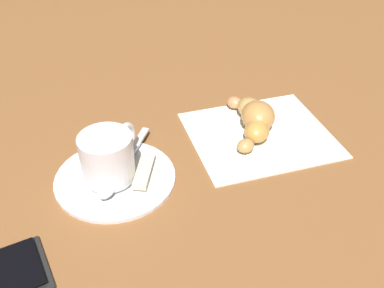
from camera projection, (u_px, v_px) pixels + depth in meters
The scene contains 7 objects.
ground_plane at pixel (191, 163), 0.57m from camera, with size 1.80×1.80×0.00m, color brown.
saucer at pixel (115, 177), 0.54m from camera, with size 0.15×0.15×0.01m, color silver.
espresso_cup at pixel (108, 156), 0.52m from camera, with size 0.07×0.08×0.06m.
teaspoon at pixel (118, 172), 0.54m from camera, with size 0.07×0.14×0.01m.
sugar_packet at pixel (144, 171), 0.54m from camera, with size 0.06×0.02×0.01m, color beige.
napkin at pixel (260, 134), 0.61m from camera, with size 0.19×0.16×0.00m, color white.
croissant at pixel (254, 118), 0.61m from camera, with size 0.07×0.14×0.04m.
Camera 1 is at (-0.07, -0.43, 0.36)m, focal length 41.88 mm.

